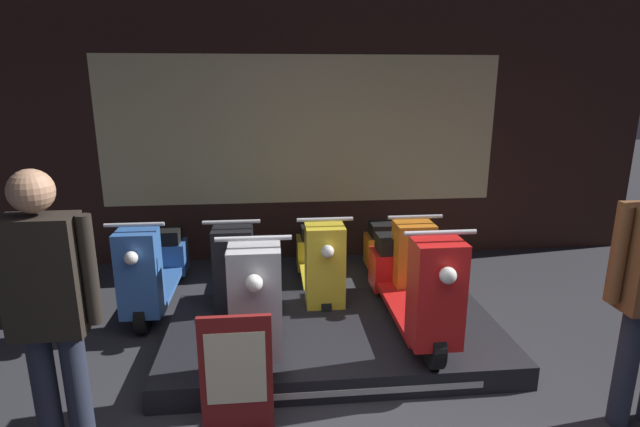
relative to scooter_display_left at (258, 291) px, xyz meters
The scene contains 10 objects.
shop_wall_back 2.58m from the scooter_display_left, 77.93° to the left, with size 8.38×0.09×3.20m.
display_platform 0.77m from the scooter_display_left, ahead, with size 2.69×1.49×0.19m.
scooter_display_left is the anchor object (origin of this frame).
scooter_display_right 1.21m from the scooter_display_left, ahead, with size 0.48×1.67×0.99m.
scooter_backrow_0 1.47m from the scooter_display_left, 133.61° to the left, with size 0.48×1.67×0.99m.
scooter_backrow_1 1.09m from the scooter_display_left, 101.65° to the left, with size 0.48×1.67×0.99m.
scooter_backrow_2 1.22m from the scooter_display_left, 61.62° to the left, with size 0.48×1.67×0.99m.
scooter_backrow_3 1.73m from the scooter_display_left, 37.85° to the left, with size 0.48×1.67×0.99m.
person_left_browsing 1.54m from the scooter_display_left, 135.89° to the right, with size 0.54×0.22×1.70m.
price_sign_board 0.89m from the scooter_display_left, 97.88° to the right, with size 0.44×0.04×0.79m.
Camera 1 is at (-0.38, -2.13, 2.12)m, focal length 28.00 mm.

